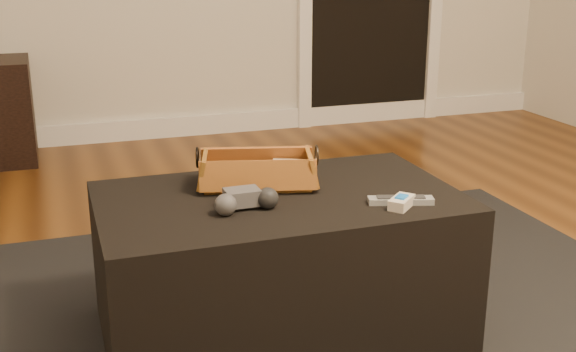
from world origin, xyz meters
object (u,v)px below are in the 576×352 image
object	(u,v)px
tv_remote	(252,180)
silver_remote	(401,200)
wicker_basket	(257,173)
game_controller	(245,200)
ottoman	(279,264)
cream_gadget	(401,202)

from	to	relation	value
tv_remote	silver_remote	bearing A→B (deg)	-28.34
wicker_basket	game_controller	xyz separation A→B (m)	(-0.09, -0.18, -0.01)
ottoman	tv_remote	world-z (taller)	tv_remote
wicker_basket	game_controller	distance (m)	0.20
ottoman	game_controller	distance (m)	0.28
cream_gadget	silver_remote	bearing A→B (deg)	65.85
wicker_basket	cream_gadget	xyz separation A→B (m)	(0.31, -0.30, -0.03)
ottoman	game_controller	xyz separation A→B (m)	(-0.12, -0.09, 0.24)
cream_gadget	game_controller	bearing A→B (deg)	164.12
game_controller	cream_gadget	size ratio (longest dim) A/B	1.89
game_controller	silver_remote	distance (m)	0.42
ottoman	cream_gadget	size ratio (longest dim) A/B	10.42
tv_remote	silver_remote	xyz separation A→B (m)	(0.34, -0.26, -0.01)
silver_remote	cream_gadget	bearing A→B (deg)	-114.15
ottoman	tv_remote	size ratio (longest dim) A/B	5.54
ottoman	tv_remote	xyz separation A→B (m)	(-0.05, 0.09, 0.23)
ottoman	wicker_basket	size ratio (longest dim) A/B	2.67
cream_gadget	tv_remote	bearing A→B (deg)	138.93
silver_remote	cream_gadget	world-z (taller)	cream_gadget
tv_remote	game_controller	size ratio (longest dim) A/B	0.99
tv_remote	ottoman	bearing A→B (deg)	-50.61
tv_remote	game_controller	xyz separation A→B (m)	(-0.07, -0.17, 0.01)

